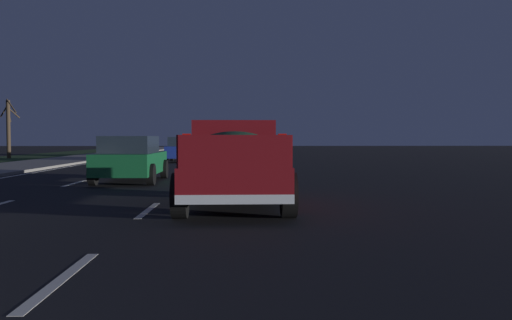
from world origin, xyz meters
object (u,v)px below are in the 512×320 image
(sedan_red, at_px, (196,147))
(sedan_blue, at_px, (183,149))
(bare_tree_far, at_px, (9,127))
(pickup_truck, at_px, (234,161))
(sedan_green, at_px, (131,159))

(sedan_red, height_order, sedan_blue, same)
(sedan_blue, relative_size, bare_tree_far, 1.02)
(sedan_blue, distance_m, bare_tree_far, 14.84)
(pickup_truck, bearing_deg, sedan_blue, 8.70)
(pickup_truck, bearing_deg, sedan_red, 6.12)
(bare_tree_far, bearing_deg, sedan_green, -148.65)
(sedan_red, xyz_separation_m, sedan_green, (-23.72, 0.28, 0.00))
(sedan_blue, bearing_deg, bare_tree_far, 64.45)
(sedan_green, bearing_deg, bare_tree_far, 31.35)
(sedan_blue, bearing_deg, sedan_green, 179.21)
(pickup_truck, height_order, sedan_blue, pickup_truck)
(sedan_blue, height_order, sedan_green, same)
(sedan_blue, distance_m, sedan_green, 15.15)
(sedan_green, bearing_deg, sedan_red, -0.69)
(sedan_green, bearing_deg, sedan_blue, -0.79)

